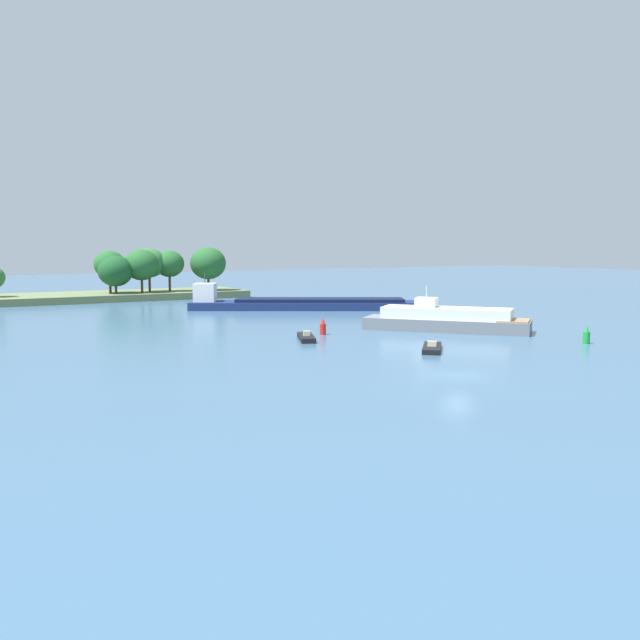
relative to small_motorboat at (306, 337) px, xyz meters
name	(u,v)px	position (x,y,z in m)	size (l,w,h in m)	color
ground_plane	(458,375)	(0.46, -23.47, -0.28)	(400.00, 400.00, 0.00)	#3D607F
treeline_island	(128,279)	(-1.70, 63.67, 3.47)	(50.59, 15.10, 9.39)	#66754C
small_motorboat	(306,337)	(0.00, 0.00, 0.00)	(3.64, 5.92, 1.02)	black
fishing_skiff	(432,348)	(6.79, -12.48, -0.02)	(5.07, 5.50, 0.98)	black
white_riverboat	(446,320)	(17.95, -1.28, 1.00)	(16.02, 17.73, 5.22)	slate
cargo_barge	(305,303)	(16.56, 30.55, 0.64)	(34.84, 23.77, 5.80)	navy
channel_buoy_red	(323,327)	(3.74, 2.93, 0.53)	(0.70, 0.70, 1.90)	red
channel_buoy_green	(586,336)	(23.32, -16.68, 0.53)	(0.70, 0.70, 1.90)	green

